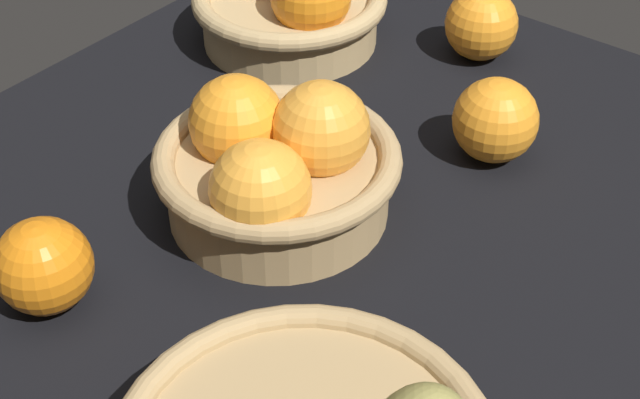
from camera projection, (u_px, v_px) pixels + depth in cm
name	position (u px, v px, depth cm)	size (l,w,h in cm)	color
market_tray	(309.00, 230.00, 80.96)	(84.00, 72.00, 3.00)	black
basket_far_right	(291.00, 3.00, 99.96)	(20.47, 20.47, 11.17)	tan
basket_center	(275.00, 166.00, 77.32)	(20.37, 20.37, 11.95)	tan
loose_orange_front_gap	(495.00, 120.00, 84.27)	(7.66, 7.66, 7.66)	orange
loose_orange_back_gap	(43.00, 266.00, 69.97)	(7.38, 7.38, 7.38)	orange
loose_orange_side_gap	(481.00, 24.00, 97.84)	(7.51, 7.51, 7.51)	orange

